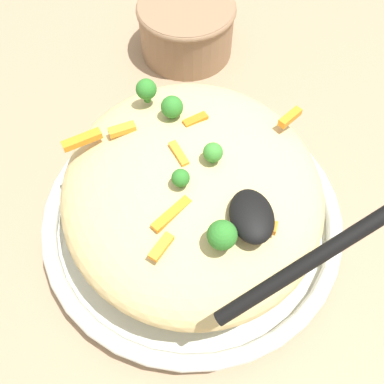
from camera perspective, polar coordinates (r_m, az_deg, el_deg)
ground_plane at (r=0.54m, az=-0.00°, el=-4.52°), size 2.40×2.40×0.00m
serving_bowl at (r=0.53m, az=-0.00°, el=-3.42°), size 0.35×0.35×0.04m
pasta_mound at (r=0.47m, az=-0.00°, el=0.27°), size 0.30×0.28×0.10m
carrot_piece_0 at (r=0.47m, az=-9.00°, el=7.98°), size 0.02×0.03×0.01m
carrot_piece_1 at (r=0.48m, az=12.52°, el=9.39°), size 0.02×0.03×0.01m
carrot_piece_2 at (r=0.47m, az=-14.00°, el=6.56°), size 0.02×0.04×0.01m
carrot_piece_3 at (r=0.47m, az=0.44°, el=9.23°), size 0.02×0.03×0.01m
carrot_piece_4 at (r=0.39m, az=-3.99°, el=-7.06°), size 0.03×0.03×0.01m
carrot_piece_5 at (r=0.43m, az=-1.72°, el=4.94°), size 0.03×0.02×0.01m
carrot_piece_6 at (r=0.40m, az=-2.65°, el=-2.85°), size 0.03×0.04×0.01m
carrot_piece_7 at (r=0.40m, az=8.46°, el=-4.12°), size 0.02×0.04×0.01m
broccoli_floret_0 at (r=0.38m, az=3.89°, el=-5.60°), size 0.03×0.03×0.03m
broccoli_floret_1 at (r=0.42m, az=2.74°, el=4.98°), size 0.02×0.02×0.02m
broccoli_floret_2 at (r=0.48m, az=-5.91°, el=12.99°), size 0.02×0.02×0.03m
broccoli_floret_3 at (r=0.46m, az=-2.59°, el=10.86°), size 0.02×0.02×0.03m
broccoli_floret_4 at (r=0.41m, az=-1.48°, el=1.80°), size 0.02×0.02×0.02m
serving_spoon at (r=0.38m, az=9.75°, el=-5.10°), size 0.12×0.14×0.09m
companion_bowl at (r=0.72m, az=-0.73°, el=20.58°), size 0.15×0.15×0.08m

